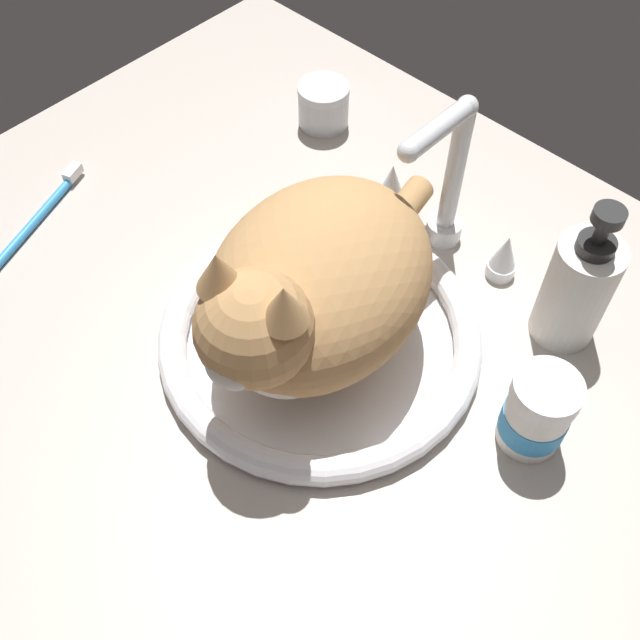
{
  "coord_description": "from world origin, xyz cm",
  "views": [
    {
      "loc": [
        28.59,
        -33.18,
        67.39
      ],
      "look_at": [
        -1.87,
        -1.13,
        7.0
      ],
      "focal_mm": 42.63,
      "sensor_mm": 36.0,
      "label": 1
    }
  ],
  "objects_px": {
    "pill_bottle": "(537,414)",
    "metal_jar": "(323,105)",
    "faucet": "(446,192)",
    "cat": "(310,290)",
    "soap_pump_bottle": "(577,289)",
    "sink_basin": "(320,336)",
    "toothbrush": "(35,220)"
  },
  "relations": [
    {
      "from": "faucet",
      "to": "cat",
      "type": "bearing_deg",
      "value": -89.06
    },
    {
      "from": "soap_pump_bottle",
      "to": "metal_jar",
      "type": "distance_m",
      "value": 0.41
    },
    {
      "from": "sink_basin",
      "to": "toothbrush",
      "type": "distance_m",
      "value": 0.37
    },
    {
      "from": "pill_bottle",
      "to": "soap_pump_bottle",
      "type": "relative_size",
      "value": 0.53
    },
    {
      "from": "faucet",
      "to": "metal_jar",
      "type": "height_order",
      "value": "faucet"
    },
    {
      "from": "metal_jar",
      "to": "sink_basin",
      "type": "bearing_deg",
      "value": -47.18
    },
    {
      "from": "cat",
      "to": "toothbrush",
      "type": "relative_size",
      "value": 1.97
    },
    {
      "from": "faucet",
      "to": "metal_jar",
      "type": "xyz_separation_m",
      "value": [
        -0.24,
        0.06,
        -0.05
      ]
    },
    {
      "from": "sink_basin",
      "to": "pill_bottle",
      "type": "xyz_separation_m",
      "value": [
        0.22,
        0.06,
        0.03
      ]
    },
    {
      "from": "faucet",
      "to": "toothbrush",
      "type": "distance_m",
      "value": 0.47
    },
    {
      "from": "faucet",
      "to": "pill_bottle",
      "type": "relative_size",
      "value": 2.11
    },
    {
      "from": "sink_basin",
      "to": "metal_jar",
      "type": "bearing_deg",
      "value": 132.82
    },
    {
      "from": "sink_basin",
      "to": "faucet",
      "type": "relative_size",
      "value": 1.69
    },
    {
      "from": "sink_basin",
      "to": "metal_jar",
      "type": "height_order",
      "value": "metal_jar"
    },
    {
      "from": "toothbrush",
      "to": "soap_pump_bottle",
      "type": "bearing_deg",
      "value": 29.06
    },
    {
      "from": "sink_basin",
      "to": "soap_pump_bottle",
      "type": "relative_size",
      "value": 1.89
    },
    {
      "from": "pill_bottle",
      "to": "metal_jar",
      "type": "xyz_separation_m",
      "value": [
        -0.45,
        0.2,
        -0.01
      ]
    },
    {
      "from": "sink_basin",
      "to": "pill_bottle",
      "type": "relative_size",
      "value": 3.58
    },
    {
      "from": "sink_basin",
      "to": "soap_pump_bottle",
      "type": "height_order",
      "value": "soap_pump_bottle"
    },
    {
      "from": "cat",
      "to": "pill_bottle",
      "type": "height_order",
      "value": "cat"
    },
    {
      "from": "toothbrush",
      "to": "cat",
      "type": "bearing_deg",
      "value": 13.81
    },
    {
      "from": "faucet",
      "to": "soap_pump_bottle",
      "type": "bearing_deg",
      "value": -2.83
    },
    {
      "from": "soap_pump_bottle",
      "to": "metal_jar",
      "type": "relative_size",
      "value": 2.64
    },
    {
      "from": "sink_basin",
      "to": "toothbrush",
      "type": "bearing_deg",
      "value": -163.53
    },
    {
      "from": "faucet",
      "to": "soap_pump_bottle",
      "type": "xyz_separation_m",
      "value": [
        0.17,
        -0.01,
        -0.01
      ]
    },
    {
      "from": "cat",
      "to": "toothbrush",
      "type": "distance_m",
      "value": 0.38
    },
    {
      "from": "cat",
      "to": "pill_bottle",
      "type": "xyz_separation_m",
      "value": [
        0.21,
        0.07,
        -0.06
      ]
    },
    {
      "from": "metal_jar",
      "to": "toothbrush",
      "type": "height_order",
      "value": "metal_jar"
    },
    {
      "from": "pill_bottle",
      "to": "cat",
      "type": "bearing_deg",
      "value": -160.72
    },
    {
      "from": "cat",
      "to": "pill_bottle",
      "type": "relative_size",
      "value": 4.0
    },
    {
      "from": "soap_pump_bottle",
      "to": "toothbrush",
      "type": "xyz_separation_m",
      "value": [
        -0.52,
        -0.29,
        -0.06
      ]
    },
    {
      "from": "faucet",
      "to": "soap_pump_bottle",
      "type": "height_order",
      "value": "faucet"
    }
  ]
}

